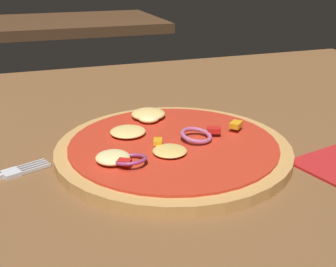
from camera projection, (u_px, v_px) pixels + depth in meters
dining_table at (136, 186)px, 0.49m from camera, size 1.41×1.07×0.04m
pizza at (171, 147)px, 0.52m from camera, size 0.29×0.29×0.03m
background_table at (65, 24)px, 1.76m from camera, size 0.78×0.53×0.04m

